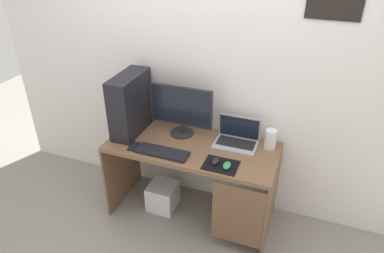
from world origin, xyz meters
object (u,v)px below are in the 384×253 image
object	(u,v)px
cell_phone	(134,147)
pc_tower	(130,104)
mouse_right	(227,165)
subwoofer	(163,196)
laptop	(237,139)
mouse_left	(216,161)
monitor	(181,110)
keyboard	(162,152)
speaker	(270,139)

from	to	relation	value
cell_phone	pc_tower	bearing A→B (deg)	120.87
mouse_right	cell_phone	bearing A→B (deg)	179.38
subwoofer	mouse_right	bearing A→B (deg)	-15.63
cell_phone	subwoofer	distance (m)	0.65
laptop	mouse_left	world-z (taller)	laptop
monitor	mouse_right	distance (m)	0.63
keyboard	mouse_right	bearing A→B (deg)	-0.55
pc_tower	mouse_left	world-z (taller)	pc_tower
laptop	subwoofer	bearing A→B (deg)	-163.42
laptop	keyboard	distance (m)	0.62
pc_tower	mouse_left	bearing A→B (deg)	-14.36
monitor	keyboard	bearing A→B (deg)	-94.99
laptop	mouse_left	xyz separation A→B (m)	(-0.08, -0.33, -0.02)
pc_tower	speaker	world-z (taller)	pc_tower
cell_phone	subwoofer	xyz separation A→B (m)	(0.15, 0.17, -0.61)
pc_tower	keyboard	size ratio (longest dim) A/B	1.23
pc_tower	monitor	distance (m)	0.43
keyboard	subwoofer	xyz separation A→B (m)	(-0.10, 0.17, -0.62)
subwoofer	laptop	bearing A→B (deg)	16.58
pc_tower	subwoofer	xyz separation A→B (m)	(0.29, -0.06, -0.87)
mouse_left	monitor	bearing A→B (deg)	142.54
mouse_left	cell_phone	world-z (taller)	mouse_left
laptop	mouse_right	size ratio (longest dim) A/B	3.63
laptop	speaker	xyz separation A→B (m)	(0.27, 0.02, 0.04)
mouse_left	cell_phone	distance (m)	0.68
cell_phone	mouse_left	bearing A→B (deg)	1.38
monitor	subwoofer	bearing A→B (deg)	-129.96
laptop	keyboard	world-z (taller)	laptop
laptop	keyboard	bearing A→B (deg)	-145.23
mouse_left	mouse_right	bearing A→B (deg)	-14.74
mouse_left	subwoofer	bearing A→B (deg)	164.22
subwoofer	pc_tower	bearing A→B (deg)	168.32
monitor	speaker	bearing A→B (deg)	3.72
pc_tower	laptop	bearing A→B (deg)	7.78
pc_tower	speaker	bearing A→B (deg)	7.16
mouse_right	subwoofer	bearing A→B (deg)	164.37
speaker	keyboard	bearing A→B (deg)	-154.12
keyboard	mouse_right	world-z (taller)	mouse_right
keyboard	subwoofer	bearing A→B (deg)	121.09
cell_phone	subwoofer	world-z (taller)	cell_phone
pc_tower	subwoofer	size ratio (longest dim) A/B	2.09
mouse_right	subwoofer	size ratio (longest dim) A/B	0.39
pc_tower	mouse_right	xyz separation A→B (m)	(0.91, -0.23, -0.24)
mouse_left	mouse_right	world-z (taller)	same
cell_phone	subwoofer	size ratio (longest dim) A/B	0.53
cell_phone	monitor	bearing A→B (deg)	48.88
pc_tower	monitor	world-z (taller)	pc_tower
monitor	speaker	distance (m)	0.76
keyboard	mouse_left	world-z (taller)	mouse_left
laptop	mouse_left	size ratio (longest dim) A/B	3.63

